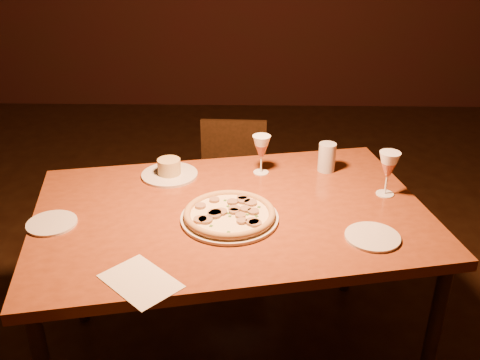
{
  "coord_description": "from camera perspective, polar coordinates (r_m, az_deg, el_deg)",
  "views": [
    {
      "loc": [
        0.31,
        -1.84,
        1.82
      ],
      "look_at": [
        0.27,
        -0.02,
        0.9
      ],
      "focal_mm": 40.0,
      "sensor_mm": 36.0,
      "label": 1
    }
  ],
  "objects": [
    {
      "name": "side_plate_near",
      "position": [
        1.93,
        13.95,
        -5.91
      ],
      "size": [
        0.19,
        0.19,
        0.01
      ],
      "primitive_type": "cylinder",
      "color": "silver",
      "rests_on": "dining_table"
    },
    {
      "name": "pizza_plate",
      "position": [
        1.98,
        -1.12,
        -3.71
      ],
      "size": [
        0.36,
        0.36,
        0.04
      ],
      "color": "silver",
      "rests_on": "dining_table"
    },
    {
      "name": "wine_glass_far",
      "position": [
        2.3,
        2.28,
        2.72
      ],
      "size": [
        0.08,
        0.08,
        0.17
      ],
      "primitive_type": null,
      "color": "#B3634A",
      "rests_on": "dining_table"
    },
    {
      "name": "floor",
      "position": [
        2.61,
        -6.18,
        -17.65
      ],
      "size": [
        7.0,
        7.0,
        0.0
      ],
      "primitive_type": "plane",
      "color": "black",
      "rests_on": "ground"
    },
    {
      "name": "wine_glass_right",
      "position": [
        2.19,
        15.46,
        0.65
      ],
      "size": [
        0.08,
        0.08,
        0.18
      ],
      "primitive_type": null,
      "color": "#B3634A",
      "rests_on": "dining_table"
    },
    {
      "name": "water_tumbler",
      "position": [
        2.36,
        9.25,
        2.42
      ],
      "size": [
        0.08,
        0.08,
        0.13
      ],
      "primitive_type": "cylinder",
      "color": "#B4BDC5",
      "rests_on": "dining_table"
    },
    {
      "name": "ramekin_saucer",
      "position": [
        2.32,
        -7.55,
        1.0
      ],
      "size": [
        0.24,
        0.24,
        0.08
      ],
      "color": "silver",
      "rests_on": "dining_table"
    },
    {
      "name": "chair_far",
      "position": [
        3.04,
        -0.81,
        -0.3
      ],
      "size": [
        0.39,
        0.39,
        0.77
      ],
      "rotation": [
        0.0,
        0.0,
        -0.04
      ],
      "color": "black",
      "rests_on": "floor"
    },
    {
      "name": "menu_card",
      "position": [
        1.71,
        -10.57,
        -10.57
      ],
      "size": [
        0.29,
        0.29,
        0.0
      ],
      "primitive_type": "cube",
      "rotation": [
        0.0,
        0.0,
        0.81
      ],
      "color": "beige",
      "rests_on": "dining_table"
    },
    {
      "name": "dining_table",
      "position": [
        2.09,
        -0.93,
        -4.81
      ],
      "size": [
        1.65,
        1.23,
        0.8
      ],
      "rotation": [
        0.0,
        0.0,
        0.2
      ],
      "color": "brown",
      "rests_on": "floor"
    },
    {
      "name": "side_plate_left",
      "position": [
        2.07,
        -19.44,
        -4.37
      ],
      "size": [
        0.18,
        0.18,
        0.01
      ],
      "primitive_type": "cylinder",
      "color": "silver",
      "rests_on": "dining_table"
    }
  ]
}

